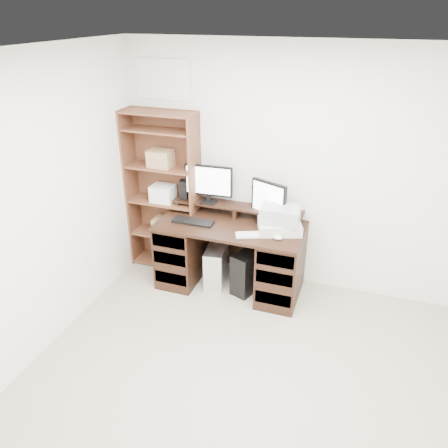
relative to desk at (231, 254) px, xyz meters
The scene contains 14 objects.
room 1.92m from the desk, 73.10° to the right, with size 3.54×4.04×2.54m.
desk is the anchor object (origin of this frame).
riser_shelf 0.50m from the desk, 90.00° to the left, with size 1.40×0.22×0.12m.
monitor_wide 0.80m from the desk, 147.76° to the left, with size 0.52×0.14×0.41m.
monitor_small 0.71m from the desk, 24.12° to the left, with size 0.39×0.22×0.45m.
speaker 0.86m from the desk, 162.03° to the left, with size 0.09×0.09×0.21m, color black.
keyboard_black 0.54m from the desk, 165.09° to the right, with size 0.43×0.14×0.02m, color black.
keyboard_white 0.51m from the desk, 27.20° to the right, with size 0.39×0.12×0.02m, color silver.
mouse 0.67m from the desk, 17.32° to the right, with size 0.09×0.06×0.04m, color silver.
printer 0.65m from the desk, ahead, with size 0.41×0.31×0.10m, color beige.
basket 0.74m from the desk, ahead, with size 0.37×0.27×0.16m, color #A2A6AC.
tower_silver 0.24m from the desk, behind, with size 0.20×0.44×0.44m, color silver.
tower_black 0.27m from the desk, ahead, with size 0.35×0.51×0.47m.
bookshelf 1.02m from the desk, 165.94° to the left, with size 0.80×0.30×1.80m.
Camera 1 is at (0.74, -2.15, 2.74)m, focal length 35.00 mm.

